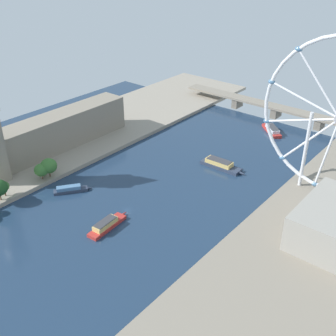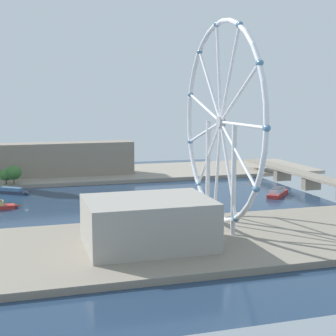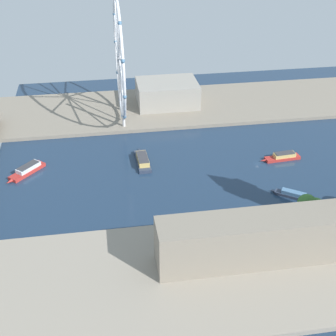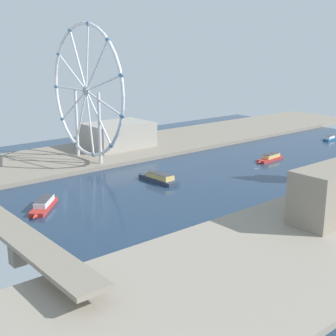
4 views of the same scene
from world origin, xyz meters
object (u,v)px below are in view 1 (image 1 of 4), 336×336
(river_bridge, at_px, (277,109))
(tour_boat_3, at_px, (107,225))
(tour_boat_0, at_px, (272,130))
(tour_boat_2, at_px, (71,189))
(parliament_block, at_px, (64,129))
(tour_boat_4, at_px, (221,165))

(river_bridge, relative_size, tour_boat_3, 6.27)
(tour_boat_0, distance_m, tour_boat_2, 188.28)
(parliament_block, distance_m, tour_boat_0, 180.82)
(tour_boat_4, bearing_deg, tour_boat_3, -97.85)
(parliament_block, distance_m, tour_boat_2, 72.53)
(tour_boat_2, height_order, tour_boat_3, tour_boat_3)
(parliament_block, bearing_deg, tour_boat_2, -35.77)
(tour_boat_2, bearing_deg, tour_boat_0, 17.05)
(river_bridge, bearing_deg, tour_boat_3, -89.13)
(river_bridge, distance_m, tour_boat_0, 38.29)
(parliament_block, relative_size, tour_boat_0, 4.07)
(parliament_block, bearing_deg, tour_boat_3, -26.68)
(tour_boat_0, bearing_deg, tour_boat_4, 133.17)
(river_bridge, xyz_separation_m, tour_boat_0, (13.78, -35.18, -6.22))
(tour_boat_2, relative_size, tour_boat_3, 0.74)
(river_bridge, distance_m, tour_boat_2, 218.76)
(tour_boat_0, relative_size, tour_boat_4, 0.76)
(tour_boat_3, relative_size, tour_boat_4, 0.86)
(river_bridge, relative_size, tour_boat_4, 5.40)
(tour_boat_4, bearing_deg, river_bridge, 95.35)
(parliament_block, height_order, river_bridge, parliament_block)
(river_bridge, xyz_separation_m, tour_boat_2, (-45.52, -213.87, -6.67))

